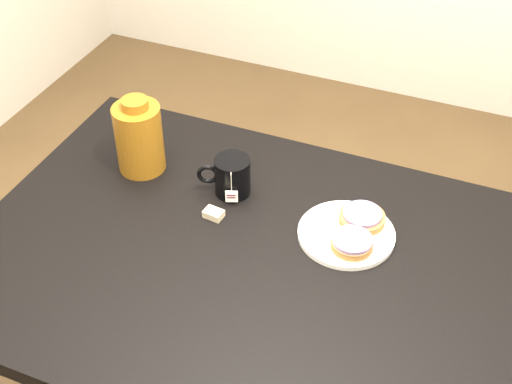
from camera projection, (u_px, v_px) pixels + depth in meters
table at (277, 290)px, 1.62m from camera, size 1.40×0.90×0.75m
plate at (346, 233)px, 1.63m from camera, size 0.22×0.22×0.02m
bagel_back at (362, 217)px, 1.64m from camera, size 0.14×0.14×0.03m
bagel_front at (352, 243)px, 1.58m from camera, size 0.10×0.10×0.03m
mug at (231, 176)px, 1.72m from camera, size 0.14×0.11×0.10m
teabag_pouch at (214, 214)px, 1.68m from camera, size 0.05×0.04×0.02m
bagel_package at (139, 137)px, 1.77m from camera, size 0.14×0.14×0.20m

